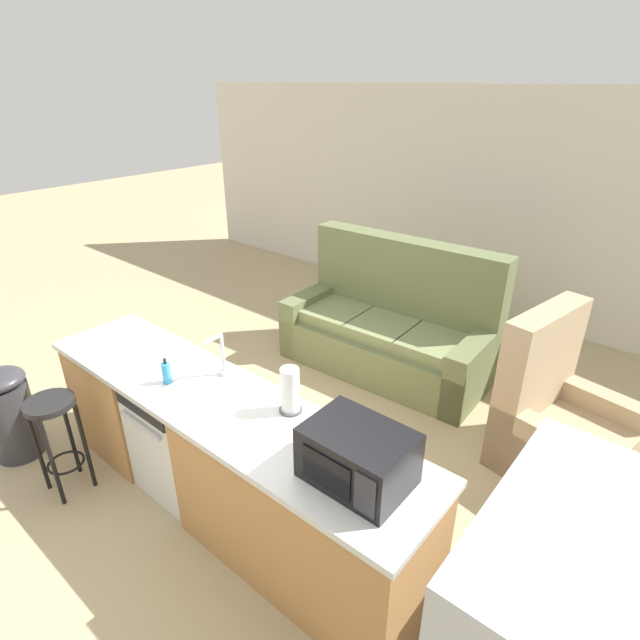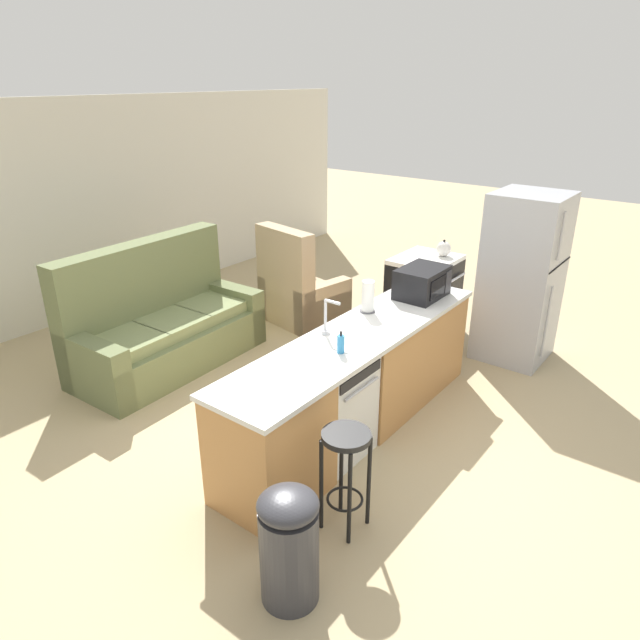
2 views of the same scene
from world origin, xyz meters
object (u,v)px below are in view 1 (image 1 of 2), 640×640
at_px(armchair, 554,423).
at_px(microwave, 358,456).
at_px(soap_bottle, 167,373).
at_px(couch, 391,329).
at_px(stove_range, 622,600).
at_px(bar_stool, 56,426).
at_px(dishwasher, 186,434).
at_px(paper_towel_roll, 290,391).
at_px(trash_bin, 10,413).

bearing_deg(armchair, microwave, -103.66).
relative_size(soap_bottle, couch, 0.09).
height_order(soap_bottle, couch, couch).
height_order(stove_range, soap_bottle, soap_bottle).
bearing_deg(bar_stool, microwave, 16.00).
height_order(dishwasher, microwave, microwave).
bearing_deg(paper_towel_roll, armchair, 57.38).
distance_m(bar_stool, armchair, 3.53).
relative_size(stove_range, armchair, 0.75).
xyz_separation_m(dishwasher, paper_towel_roll, (0.83, 0.20, 0.62)).
xyz_separation_m(stove_range, trash_bin, (-3.87, -1.22, -0.07)).
bearing_deg(couch, microwave, -61.72).
distance_m(soap_bottle, couch, 2.49).
bearing_deg(stove_range, bar_stool, -160.43).
distance_m(dishwasher, stove_range, 2.66).
height_order(stove_range, trash_bin, stove_range).
distance_m(paper_towel_roll, soap_bottle, 0.85).
bearing_deg(couch, armchair, -14.60).
bearing_deg(soap_bottle, bar_stool, -141.76).
distance_m(paper_towel_roll, couch, 2.31).
xyz_separation_m(microwave, bar_stool, (-2.06, -0.59, -0.50)).
relative_size(microwave, paper_towel_roll, 1.77).
bearing_deg(trash_bin, dishwasher, 27.88).
bearing_deg(dishwasher, paper_towel_roll, 13.26).
bearing_deg(paper_towel_roll, dishwasher, -166.74).
distance_m(bar_stool, couch, 3.03).
relative_size(dishwasher, couch, 0.41).
height_order(couch, armchair, couch).
relative_size(soap_bottle, bar_stool, 0.24).
xyz_separation_m(paper_towel_roll, armchair, (1.08, 1.68, -0.69)).
distance_m(dishwasher, microwave, 1.58).
xyz_separation_m(stove_range, couch, (-2.40, 1.78, -0.06)).
height_order(bar_stool, armchair, armchair).
distance_m(trash_bin, armchair, 4.08).
distance_m(dishwasher, paper_towel_roll, 1.05).
distance_m(stove_range, soap_bottle, 2.70).
xyz_separation_m(trash_bin, armchair, (3.18, 2.55, -0.03)).
bearing_deg(armchair, paper_towel_roll, -122.62).
xyz_separation_m(dishwasher, microwave, (1.45, -0.00, 0.62)).
relative_size(stove_range, soap_bottle, 5.11).
height_order(soap_bottle, armchair, armchair).
height_order(stove_range, bar_stool, stove_range).
xyz_separation_m(microwave, paper_towel_roll, (-0.62, 0.20, -0.00)).
relative_size(stove_range, bar_stool, 1.22).
relative_size(stove_range, trash_bin, 1.22).
bearing_deg(bar_stool, stove_range, 19.57).
bearing_deg(stove_range, couch, 143.47).
height_order(bar_stool, trash_bin, same).
height_order(paper_towel_roll, soap_bottle, paper_towel_roll).
bearing_deg(armchair, couch, 165.40).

